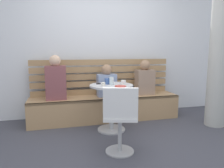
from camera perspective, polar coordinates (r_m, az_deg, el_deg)
The scene contains 16 objects.
ground at distance 2.95m, azimuth 3.58°, elevation -16.54°, with size 8.00×8.00×0.00m, color #42424C.
back_wall at distance 4.26m, azimuth -3.18°, elevation 11.35°, with size 5.20×0.10×2.90m, color silver.
concrete_pillar at distance 3.94m, azimuth 26.93°, elevation 9.90°, with size 0.32×0.32×2.80m, color #B2B2AD.
booth_bench at distance 3.96m, azimuth -1.77°, elevation -6.41°, with size 2.70×0.52×0.44m.
booth_backrest at distance 4.08m, azimuth -2.55°, elevation 2.00°, with size 2.65×0.04×0.66m.
cafe_table at distance 3.36m, azimuth -0.18°, elevation -3.93°, with size 0.68×0.68×0.74m.
white_chair at distance 2.60m, azimuth 2.18°, elevation -9.03°, with size 0.49×0.49×0.85m.
person_adult at distance 3.73m, azimuth -14.81°, elevation 1.10°, with size 0.34×0.22×0.76m.
person_child_left at distance 4.10m, azimuth 8.76°, elevation 1.25°, with size 0.34×0.22×0.65m.
person_child_middle at distance 3.88m, azimuth -1.46°, elevation 0.43°, with size 0.34×0.22×0.58m.
cup_glass_tall at distance 3.32m, azimuth -0.11°, elevation 0.83°, with size 0.07×0.07×0.12m, color silver.
cup_mug_blue at distance 3.38m, azimuth -1.25°, elevation 0.76°, with size 0.08×0.08×0.10m, color #3D5B9E.
cup_espresso_small at distance 3.20m, azimuth -2.29°, elevation -0.07°, with size 0.06×0.06×0.06m, color silver.
cup_ceramic_white at distance 3.33m, azimuth 3.06°, elevation 0.43°, with size 0.08×0.08×0.07m, color white.
plate_small at distance 3.16m, azimuth 2.28°, elevation -0.58°, with size 0.17×0.17×0.01m, color #DB4C42.
phone_on_table at distance 3.44m, azimuth -3.66°, elevation 0.17°, with size 0.07×0.14×0.01m, color black.
Camera 1 is at (-0.83, -2.53, 1.26)m, focal length 34.19 mm.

